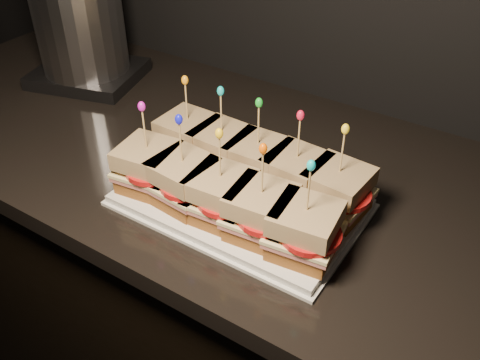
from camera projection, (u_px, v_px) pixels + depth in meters
The scene contains 75 objects.
platter at pixel (240, 202), 0.89m from camera, with size 0.39×0.24×0.02m, color white.
platter_rim at pixel (240, 205), 0.90m from camera, with size 0.40×0.25×0.01m, color white.
sandwich_0_bread_bot at pixel (190, 150), 0.98m from camera, with size 0.09×0.09×0.02m, color brown.
sandwich_0_ham at pixel (189, 143), 0.97m from camera, with size 0.10×0.09×0.01m, color #CA6D69.
sandwich_0_cheese at pixel (189, 139), 0.97m from camera, with size 0.10×0.10×0.01m, color #F6EAA2.
sandwich_0_tomato at pixel (192, 139), 0.96m from camera, with size 0.09×0.09×0.01m, color red.
sandwich_0_bread_top at pixel (188, 126), 0.95m from camera, with size 0.09×0.09×0.03m, color brown.
sandwich_0_pick at pixel (186, 104), 0.93m from camera, with size 0.00×0.00×0.09m, color tan.
sandwich_0_frill at pixel (185, 80), 0.90m from camera, with size 0.01×0.01×0.02m, color orange.
sandwich_1_bread_bot at pixel (222, 162), 0.95m from camera, with size 0.09×0.09×0.02m, color brown.
sandwich_1_ham at pixel (222, 155), 0.94m from camera, with size 0.10×0.09×0.01m, color #CA6D69.
sandwich_1_cheese at pixel (222, 152), 0.94m from camera, with size 0.10×0.10×0.01m, color #F6EAA2.
sandwich_1_tomato at pixel (226, 152), 0.92m from camera, with size 0.09×0.09×0.01m, color red.
sandwich_1_bread_top at pixel (222, 138), 0.92m from camera, with size 0.09×0.09×0.03m, color brown.
sandwich_1_pick at pixel (221, 115), 0.89m from camera, with size 0.00×0.00×0.09m, color tan.
sandwich_1_frill at pixel (221, 91), 0.87m from camera, with size 0.01×0.01×0.02m, color #0FB1B5.
sandwich_2_bread_bot at pixel (257, 176), 0.92m from camera, with size 0.09×0.09×0.02m, color brown.
sandwich_2_ham at pixel (257, 168), 0.91m from camera, with size 0.10×0.09×0.01m, color #CA6D69.
sandwich_2_cheese at pixel (258, 164), 0.90m from camera, with size 0.10×0.10×0.01m, color #F6EAA2.
sandwich_2_tomato at pixel (262, 165), 0.89m from camera, with size 0.09×0.09×0.01m, color red.
sandwich_2_bread_top at pixel (258, 151), 0.89m from camera, with size 0.09×0.09×0.03m, color brown.
sandwich_2_pick at pixel (258, 127), 0.86m from camera, with size 0.00×0.00×0.09m, color tan.
sandwich_2_frill at pixel (259, 103), 0.83m from camera, with size 0.01×0.01×0.02m, color green.
sandwich_3_bread_bot at pixel (295, 190), 0.89m from camera, with size 0.09×0.09×0.02m, color brown.
sandwich_3_ham at pixel (295, 182), 0.88m from camera, with size 0.10×0.09×0.01m, color #CA6D69.
sandwich_3_cheese at pixel (296, 178), 0.87m from camera, with size 0.10×0.10×0.01m, color #F6EAA2.
sandwich_3_tomato at pixel (301, 179), 0.86m from camera, with size 0.09×0.09×0.01m, color red.
sandwich_3_bread_top at pixel (297, 165), 0.86m from camera, with size 0.09×0.09×0.03m, color brown.
sandwich_3_pick at pixel (299, 141), 0.83m from camera, with size 0.00×0.00×0.09m, color tan.
sandwich_3_frill at pixel (300, 115), 0.80m from camera, with size 0.01×0.01×0.02m, color red.
sandwich_4_bread_bot at pixel (335, 205), 0.86m from camera, with size 0.09×0.09×0.02m, color brown.
sandwich_4_ham at pixel (336, 197), 0.85m from camera, with size 0.10×0.09×0.01m, color #CA6D69.
sandwich_4_cheese at pixel (337, 193), 0.84m from camera, with size 0.10×0.10×0.01m, color #F6EAA2.
sandwich_4_tomato at pixel (343, 194), 0.83m from camera, with size 0.09×0.09×0.01m, color red.
sandwich_4_bread_top at pixel (339, 179), 0.82m from camera, with size 0.09×0.09×0.03m, color brown.
sandwich_4_pick at pixel (342, 155), 0.80m from camera, with size 0.00×0.00×0.09m, color tan.
sandwich_4_frill at pixel (345, 129), 0.77m from camera, with size 0.01×0.01×0.02m, color yellow.
sandwich_5_bread_bot at pixel (151, 180), 0.91m from camera, with size 0.09×0.09×0.02m, color brown.
sandwich_5_ham at pixel (150, 172), 0.90m from camera, with size 0.10×0.09×0.01m, color #CA6D69.
sandwich_5_cheese at pixel (149, 169), 0.90m from camera, with size 0.10×0.10×0.01m, color #F6EAA2.
sandwich_5_tomato at pixel (152, 169), 0.88m from camera, with size 0.09×0.09×0.01m, color red.
sandwich_5_bread_top at pixel (148, 155), 0.88m from camera, with size 0.09×0.09×0.03m, color brown.
sandwich_5_pick at pixel (145, 131), 0.85m from camera, with size 0.00×0.00×0.09m, color tan.
sandwich_5_frill at pixel (141, 106), 0.82m from camera, with size 0.01×0.01×0.02m, color #CF13BA.
sandwich_6_bread_bot at pixel (185, 194), 0.88m from camera, with size 0.09×0.09×0.02m, color brown.
sandwich_6_ham at pixel (184, 186), 0.87m from camera, with size 0.10×0.09×0.01m, color #CA6D69.
sandwich_6_cheese at pixel (184, 183), 0.86m from camera, with size 0.10×0.10×0.01m, color #F6EAA2.
sandwich_6_tomato at pixel (187, 183), 0.85m from camera, with size 0.09×0.09×0.01m, color red.
sandwich_6_bread_top at pixel (183, 169), 0.85m from camera, with size 0.09×0.09×0.03m, color brown.
sandwich_6_pick at pixel (181, 145), 0.82m from camera, with size 0.00×0.00×0.09m, color tan.
sandwich_6_frill at pixel (179, 119), 0.79m from camera, with size 0.01×0.01×0.02m, color #1215E3.
sandwich_7_bread_bot at pixel (221, 210), 0.85m from camera, with size 0.09×0.09×0.02m, color brown.
sandwich_7_ham at pixel (221, 202), 0.84m from camera, with size 0.10×0.09×0.01m, color #CA6D69.
sandwich_7_cheese at pixel (221, 198), 0.83m from camera, with size 0.10×0.10×0.01m, color #F6EAA2.
sandwich_7_tomato at pixel (225, 199), 0.82m from camera, with size 0.09×0.09×0.01m, color red.
sandwich_7_bread_top at pixel (221, 184), 0.81m from camera, with size 0.09×0.09×0.03m, color brown.
sandwich_7_pick at pixel (220, 159), 0.79m from camera, with size 0.00×0.00×0.09m, color tan.
sandwich_7_frill at pixel (219, 133), 0.76m from camera, with size 0.01×0.01×0.02m, color yellow.
sandwich_8_bread_bot at pixel (261, 226), 0.81m from camera, with size 0.09×0.09×0.02m, color brown.
sandwich_8_ham at pixel (261, 218), 0.80m from camera, with size 0.10×0.09×0.01m, color #CA6D69.
sandwich_8_cheese at pixel (261, 215), 0.80m from camera, with size 0.10×0.10×0.01m, color #F6EAA2.
sandwich_8_tomato at pixel (266, 216), 0.79m from camera, with size 0.09×0.09×0.01m, color red.
sandwich_8_bread_top at pixel (262, 200), 0.78m from camera, with size 0.09×0.09×0.03m, color brown.
sandwich_8_pick at pixel (262, 175), 0.76m from camera, with size 0.00×0.00×0.09m, color tan.
sandwich_8_frill at pixel (263, 149), 0.73m from camera, with size 0.01×0.01×0.02m, color #F95D02.
sandwich_9_bread_bot at pixel (303, 244), 0.78m from camera, with size 0.09×0.09×0.02m, color brown.
sandwich_9_ham at pixel (304, 236), 0.77m from camera, with size 0.10×0.09×0.01m, color #CA6D69.
sandwich_9_cheese at pixel (305, 233), 0.77m from camera, with size 0.10×0.10×0.01m, color #F6EAA2.
sandwich_9_tomato at pixel (311, 234), 0.75m from camera, with size 0.09×0.09×0.01m, color red.
sandwich_9_bread_top at pixel (306, 218), 0.75m from camera, with size 0.09×0.09×0.03m, color brown.
sandwich_9_pick at pixel (308, 193), 0.72m from camera, with size 0.00×0.00×0.09m, color tan.
sandwich_9_frill at pixel (311, 165), 0.70m from camera, with size 0.01×0.01×0.02m, color #09BFC4.
appliance_base at pixel (89, 74), 1.28m from camera, with size 0.24×0.20×0.03m, color #262628.
appliance_body at pixel (78, 15), 1.19m from camera, with size 0.20×0.20×0.26m, color silver.
appliance at pixel (78, 17), 1.20m from camera, with size 0.24×0.20×0.31m, color silver, non-canonical shape.
Camera 1 is at (-0.09, 0.99, 1.50)m, focal length 40.00 mm.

